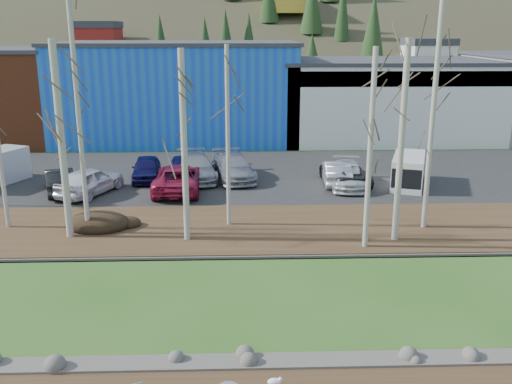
{
  "coord_description": "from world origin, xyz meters",
  "views": [
    {
      "loc": [
        -0.92,
        -11.44,
        9.37
      ],
      "look_at": [
        -0.13,
        12.45,
        2.5
      ],
      "focal_mm": 40.0,
      "sensor_mm": 36.0,
      "label": 1
    }
  ],
  "objects_px": {
    "seagull": "(275,382)",
    "car_7": "(348,175)",
    "car_6": "(345,172)",
    "car_4": "(183,168)",
    "van_white": "(408,171)",
    "car_9": "(233,167)",
    "car_8": "(147,168)",
    "car_5": "(336,172)",
    "car_1": "(60,180)",
    "car_2": "(178,178)",
    "car_0": "(90,181)",
    "car_3": "(196,167)"
  },
  "relations": [
    {
      "from": "car_4",
      "to": "car_7",
      "type": "xyz_separation_m",
      "value": [
        10.16,
        -1.98,
        -0.01
      ]
    },
    {
      "from": "car_2",
      "to": "van_white",
      "type": "bearing_deg",
      "value": -177.91
    },
    {
      "from": "car_4",
      "to": "car_5",
      "type": "bearing_deg",
      "value": -13.92
    },
    {
      "from": "seagull",
      "to": "van_white",
      "type": "distance_m",
      "value": 21.82
    },
    {
      "from": "car_8",
      "to": "car_6",
      "type": "bearing_deg",
      "value": -11.56
    },
    {
      "from": "car_4",
      "to": "car_6",
      "type": "xyz_separation_m",
      "value": [
        10.08,
        -1.34,
        -0.03
      ]
    },
    {
      "from": "car_3",
      "to": "car_5",
      "type": "relative_size",
      "value": 1.23
    },
    {
      "from": "car_5",
      "to": "car_8",
      "type": "distance_m",
      "value": 11.9
    },
    {
      "from": "car_8",
      "to": "van_white",
      "type": "relative_size",
      "value": 0.93
    },
    {
      "from": "seagull",
      "to": "car_7",
      "type": "height_order",
      "value": "car_7"
    },
    {
      "from": "car_2",
      "to": "car_4",
      "type": "relative_size",
      "value": 1.33
    },
    {
      "from": "car_0",
      "to": "car_4",
      "type": "bearing_deg",
      "value": -123.92
    },
    {
      "from": "car_5",
      "to": "car_0",
      "type": "bearing_deg",
      "value": 10.92
    },
    {
      "from": "car_1",
      "to": "car_9",
      "type": "bearing_deg",
      "value": 175.65
    },
    {
      "from": "car_7",
      "to": "van_white",
      "type": "height_order",
      "value": "van_white"
    },
    {
      "from": "car_2",
      "to": "car_8",
      "type": "height_order",
      "value": "car_2"
    },
    {
      "from": "car_3",
      "to": "car_9",
      "type": "bearing_deg",
      "value": -11.36
    },
    {
      "from": "car_3",
      "to": "car_8",
      "type": "bearing_deg",
      "value": 168.17
    },
    {
      "from": "car_5",
      "to": "car_3",
      "type": "bearing_deg",
      "value": -5.43
    },
    {
      "from": "car_1",
      "to": "van_white",
      "type": "distance_m",
      "value": 20.67
    },
    {
      "from": "car_0",
      "to": "car_8",
      "type": "xyz_separation_m",
      "value": [
        2.76,
        3.27,
        -0.07
      ]
    },
    {
      "from": "car_3",
      "to": "car_6",
      "type": "xyz_separation_m",
      "value": [
        9.23,
        -1.31,
        -0.09
      ]
    },
    {
      "from": "seagull",
      "to": "car_4",
      "type": "xyz_separation_m",
      "value": [
        -4.44,
        21.84,
        0.69
      ]
    },
    {
      "from": "seagull",
      "to": "van_white",
      "type": "relative_size",
      "value": 0.1
    },
    {
      "from": "car_2",
      "to": "car_5",
      "type": "distance_m",
      "value": 9.64
    },
    {
      "from": "car_3",
      "to": "van_white",
      "type": "relative_size",
      "value": 1.17
    },
    {
      "from": "car_3",
      "to": "car_6",
      "type": "bearing_deg",
      "value": -19.43
    },
    {
      "from": "car_4",
      "to": "car_7",
      "type": "bearing_deg",
      "value": -16.43
    },
    {
      "from": "car_6",
      "to": "car_7",
      "type": "xyz_separation_m",
      "value": [
        0.08,
        -0.65,
        0.02
      ]
    },
    {
      "from": "car_6",
      "to": "car_8",
      "type": "relative_size",
      "value": 1.17
    },
    {
      "from": "car_9",
      "to": "seagull",
      "type": "bearing_deg",
      "value": -98.12
    },
    {
      "from": "car_1",
      "to": "car_2",
      "type": "distance_m",
      "value": 6.87
    },
    {
      "from": "car_4",
      "to": "car_8",
      "type": "xyz_separation_m",
      "value": [
        -2.27,
        0.0,
        0.0
      ]
    },
    {
      "from": "car_2",
      "to": "car_1",
      "type": "bearing_deg",
      "value": 0.33
    },
    {
      "from": "seagull",
      "to": "car_8",
      "type": "xyz_separation_m",
      "value": [
        -6.71,
        21.84,
        0.69
      ]
    },
    {
      "from": "car_3",
      "to": "car_7",
      "type": "height_order",
      "value": "car_3"
    },
    {
      "from": "car_6",
      "to": "seagull",
      "type": "bearing_deg",
      "value": 68.57
    },
    {
      "from": "car_6",
      "to": "van_white",
      "type": "height_order",
      "value": "van_white"
    },
    {
      "from": "car_8",
      "to": "van_white",
      "type": "distance_m",
      "value": 16.19
    },
    {
      "from": "car_1",
      "to": "car_6",
      "type": "xyz_separation_m",
      "value": [
        16.96,
        1.48,
        -0.03
      ]
    },
    {
      "from": "car_4",
      "to": "car_8",
      "type": "distance_m",
      "value": 2.27
    },
    {
      "from": "car_4",
      "to": "car_8",
      "type": "bearing_deg",
      "value": 174.61
    },
    {
      "from": "car_0",
      "to": "car_4",
      "type": "relative_size",
      "value": 1.1
    },
    {
      "from": "car_5",
      "to": "car_8",
      "type": "height_order",
      "value": "car_8"
    },
    {
      "from": "car_5",
      "to": "car_1",
      "type": "bearing_deg",
      "value": 8.57
    },
    {
      "from": "car_4",
      "to": "car_9",
      "type": "xyz_separation_m",
      "value": [
        3.21,
        -0.03,
        0.06
      ]
    },
    {
      "from": "car_5",
      "to": "car_7",
      "type": "xyz_separation_m",
      "value": [
        0.61,
        -0.55,
        -0.01
      ]
    },
    {
      "from": "car_1",
      "to": "car_4",
      "type": "bearing_deg",
      "value": -177.55
    },
    {
      "from": "van_white",
      "to": "car_4",
      "type": "bearing_deg",
      "value": -169.74
    },
    {
      "from": "car_7",
      "to": "car_9",
      "type": "distance_m",
      "value": 7.22
    }
  ]
}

